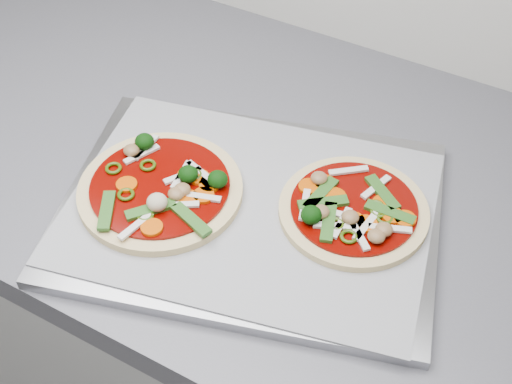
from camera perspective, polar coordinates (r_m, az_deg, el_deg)
The scene contains 6 objects.
base_cabinet at distance 1.32m, azimuth -5.60°, elevation -10.27°, with size 3.60×0.60×0.86m, color #BBBBB9.
countertop at distance 0.98m, azimuth -7.45°, elevation 4.48°, with size 3.60×0.60×0.04m, color #5A5A61.
baking_tray at distance 0.84m, azimuth -0.49°, elevation -1.56°, with size 0.44×0.32×0.01m, color #98989D.
parchment at distance 0.83m, azimuth -0.49°, elevation -1.18°, with size 0.42×0.30×0.00m, color gray.
pizza_left at distance 0.84m, azimuth -7.52°, elevation 0.31°, with size 0.24×0.24×0.03m.
pizza_right at distance 0.82m, azimuth 7.71°, elevation -1.45°, with size 0.24×0.24×0.03m.
Camera 1 is at (0.47, 0.73, 1.53)m, focal length 50.00 mm.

